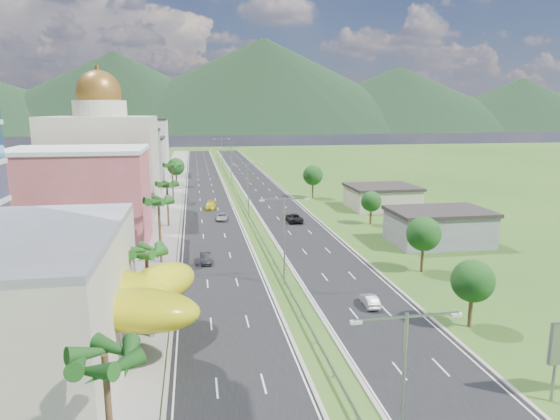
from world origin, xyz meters
TOP-DOWN VIEW (x-y plane):
  - ground at (0.00, 0.00)m, footprint 500.00×500.00m
  - road_left at (-7.50, 90.00)m, footprint 11.00×260.00m
  - road_right at (7.50, 90.00)m, footprint 11.00×260.00m
  - sidewalk_left at (-17.00, 90.00)m, footprint 7.00×260.00m
  - median_guardrail at (0.00, 71.99)m, footprint 0.10×216.06m
  - streetlight_median_a at (0.00, -25.00)m, footprint 6.04×0.25m
  - streetlight_median_b at (0.00, 10.00)m, footprint 6.04×0.25m
  - streetlight_median_c at (0.00, 50.00)m, footprint 6.04×0.25m
  - streetlight_median_d at (0.00, 95.00)m, footprint 6.04×0.25m
  - streetlight_median_e at (0.00, 140.00)m, footprint 6.04×0.25m
  - lime_canopy at (-20.00, -4.00)m, footprint 18.00×15.00m
  - pink_shophouse at (-28.00, 32.00)m, footprint 20.00×15.00m
  - domed_building at (-28.00, 55.00)m, footprint 20.00×20.00m
  - midrise_grey at (-27.00, 80.00)m, footprint 16.00×15.00m
  - midrise_beige at (-27.00, 102.00)m, footprint 16.00×15.00m
  - midrise_white at (-27.00, 125.00)m, footprint 16.00×15.00m
  - shed_near at (28.00, 25.00)m, footprint 15.00×10.00m
  - shed_far at (30.00, 55.00)m, footprint 14.00×12.00m
  - palm_tree_a at (-15.50, -22.00)m, footprint 3.60×3.60m
  - palm_tree_b at (-15.50, 2.00)m, footprint 3.60×3.60m
  - palm_tree_c at (-15.50, 22.00)m, footprint 3.60×3.60m
  - palm_tree_d at (-15.50, 45.00)m, footprint 3.60×3.60m
  - palm_tree_e at (-15.50, 70.00)m, footprint 3.60×3.60m
  - leafy_tree_lfar at (-15.50, 95.00)m, footprint 4.90×4.90m
  - leafy_tree_ra at (16.00, -5.00)m, footprint 4.20×4.20m
  - leafy_tree_rb at (19.00, 12.00)m, footprint 4.55×4.55m
  - leafy_tree_rc at (22.00, 40.00)m, footprint 3.85×3.85m
  - leafy_tree_rd at (18.00, 70.00)m, footprint 4.90×4.90m
  - mountain_ridge at (60.00, 450.00)m, footprint 860.00×140.00m
  - car_dark_left at (-9.34, 20.73)m, footprint 1.54×4.19m
  - car_silver_mid_left at (-5.41, 48.38)m, footprint 2.54×4.78m
  - car_yellow_far_left at (-7.17, 60.19)m, footprint 2.83×5.52m
  - car_silver_right at (8.03, 1.74)m, footprint 1.57×3.98m
  - car_dark_far_right at (8.12, 44.48)m, footprint 2.84×5.89m

SIDE VIEW (x-z plane):
  - ground at x=0.00m, z-range 0.00..0.00m
  - mountain_ridge at x=60.00m, z-range -45.00..45.00m
  - road_left at x=-7.50m, z-range 0.00..0.04m
  - road_right at x=7.50m, z-range 0.00..0.04m
  - sidewalk_left at x=-17.00m, z-range 0.00..0.12m
  - median_guardrail at x=0.00m, z-range 0.24..1.00m
  - car_silver_mid_left at x=-5.41m, z-range 0.04..1.32m
  - car_silver_right at x=8.03m, z-range 0.04..1.33m
  - car_dark_left at x=-9.34m, z-range 0.04..1.41m
  - car_yellow_far_left at x=-7.17m, z-range 0.04..1.57m
  - car_dark_far_right at x=8.12m, z-range 0.04..1.66m
  - shed_far at x=30.00m, z-range 0.00..4.40m
  - shed_near at x=28.00m, z-range 0.00..5.00m
  - leafy_tree_rc at x=22.00m, z-range 1.21..7.54m
  - leafy_tree_ra at x=16.00m, z-range 1.33..8.23m
  - lime_canopy at x=-20.00m, z-range 1.29..8.69m
  - leafy_tree_rb at x=19.00m, z-range 1.44..8.92m
  - leafy_tree_lfar at x=-15.50m, z-range 1.55..9.60m
  - leafy_tree_rd at x=18.00m, z-range 1.55..9.60m
  - midrise_beige at x=-27.00m, z-range 0.00..13.00m
  - streetlight_median_a at x=0.00m, z-range 1.25..12.25m
  - streetlight_median_b at x=0.00m, z-range 1.25..12.25m
  - streetlight_median_c at x=0.00m, z-range 1.25..12.25m
  - streetlight_median_d at x=0.00m, z-range 1.25..12.25m
  - streetlight_median_e at x=0.00m, z-range 1.25..12.25m
  - palm_tree_b at x=-15.50m, z-range 3.01..11.11m
  - pink_shophouse at x=-28.00m, z-range 0.00..15.00m
  - palm_tree_d at x=-15.50m, z-range 3.24..11.84m
  - midrise_grey at x=-27.00m, z-range 0.00..16.00m
  - palm_tree_a at x=-15.50m, z-range 3.47..12.57m
  - palm_tree_e at x=-15.50m, z-range 3.61..13.01m
  - palm_tree_c at x=-15.50m, z-range 3.70..13.30m
  - midrise_white at x=-27.00m, z-range 0.00..18.00m
  - domed_building at x=-28.00m, z-range -3.00..25.70m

